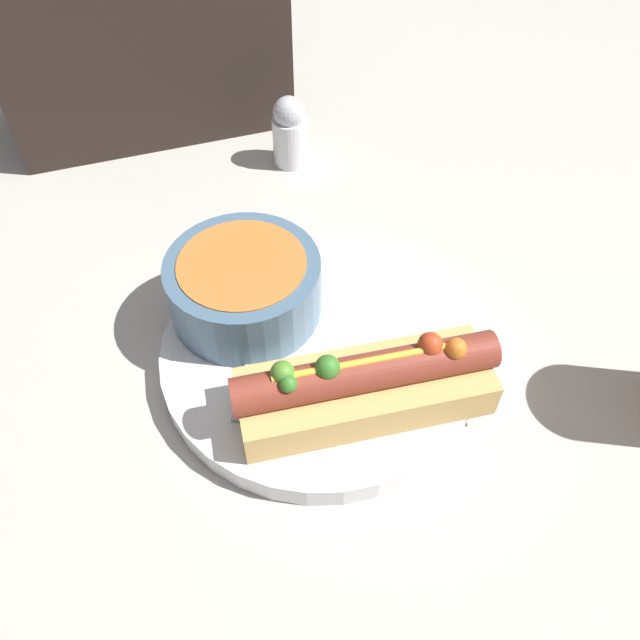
# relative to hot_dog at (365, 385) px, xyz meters

# --- Properties ---
(ground_plane) EXTENTS (4.00, 4.00, 0.00)m
(ground_plane) POSITION_rel_hot_dog_xyz_m (-0.01, 0.06, -0.04)
(ground_plane) COLOR #BCB7AD
(dinner_plate) EXTENTS (0.24, 0.24, 0.02)m
(dinner_plate) POSITION_rel_hot_dog_xyz_m (-0.01, 0.06, -0.03)
(dinner_plate) COLOR white
(dinner_plate) RESTS_ON ground_plane
(hot_dog) EXTENTS (0.18, 0.07, 0.06)m
(hot_dog) POSITION_rel_hot_dog_xyz_m (0.00, 0.00, 0.00)
(hot_dog) COLOR #DBAD60
(hot_dog) RESTS_ON dinner_plate
(soup_bowl) EXTENTS (0.12, 0.12, 0.05)m
(soup_bowl) POSITION_rel_hot_dog_xyz_m (-0.05, 0.11, 0.00)
(soup_bowl) COLOR slate
(soup_bowl) RESTS_ON dinner_plate
(spoon) EXTENTS (0.08, 0.13, 0.01)m
(spoon) POSITION_rel_hot_dog_xyz_m (-0.04, 0.10, -0.02)
(spoon) COLOR #B7B7BC
(spoon) RESTS_ON dinner_plate
(salt_shaker) EXTENTS (0.04, 0.04, 0.07)m
(salt_shaker) POSITION_rel_hot_dog_xyz_m (0.04, 0.31, -0.01)
(salt_shaker) COLOR silver
(salt_shaker) RESTS_ON ground_plane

